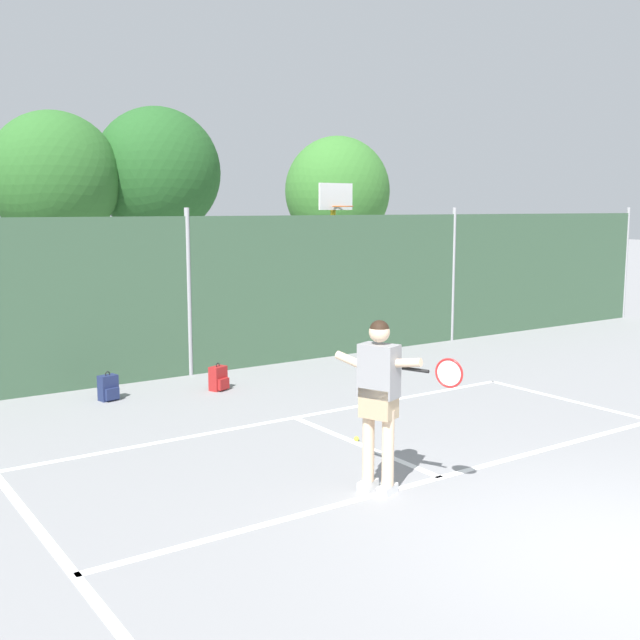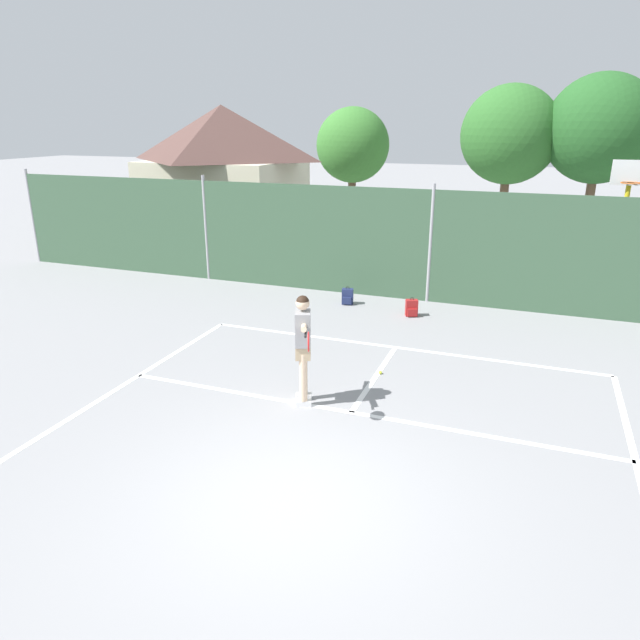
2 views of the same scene
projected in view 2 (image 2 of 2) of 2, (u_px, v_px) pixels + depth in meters
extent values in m
plane|color=gray|center=(291.00, 502.00, 7.11)|extent=(120.00, 120.00, 0.00)
cube|color=white|center=(395.00, 347.00, 11.98)|extent=(8.20, 0.10, 0.01)
cube|color=white|center=(33.00, 441.00, 8.47)|extent=(0.10, 11.00, 0.01)
cube|color=white|center=(351.00, 412.00, 9.30)|extent=(8.20, 0.10, 0.01)
cube|color=white|center=(376.00, 376.00, 10.62)|extent=(0.10, 2.97, 0.01)
cube|color=#38563D|center=(430.00, 247.00, 14.62)|extent=(26.00, 0.05, 2.85)
cylinder|color=#99999E|center=(33.00, 216.00, 18.90)|extent=(0.09, 0.09, 3.00)
cylinder|color=#99999E|center=(206.00, 228.00, 16.75)|extent=(0.09, 0.09, 3.00)
cylinder|color=#99999E|center=(430.00, 244.00, 14.60)|extent=(0.09, 0.09, 3.00)
cylinder|color=yellow|center=(619.00, 242.00, 14.74)|extent=(0.12, 0.12, 3.05)
cube|color=white|center=(632.00, 173.00, 14.09)|extent=(0.90, 0.06, 0.60)
torus|color=#D85919|center=(631.00, 183.00, 13.92)|extent=(0.48, 0.48, 0.02)
cube|color=beige|center=(226.00, 203.00, 21.69)|extent=(5.06, 4.40, 3.10)
pyramid|color=#513833|center=(222.00, 133.00, 20.88)|extent=(5.47, 4.76, 1.91)
cylinder|color=brown|center=(233.00, 197.00, 29.03)|extent=(0.36, 0.36, 1.69)
ellipsoid|color=#38752D|center=(230.00, 150.00, 28.29)|extent=(3.34, 3.01, 3.34)
cylinder|color=brown|center=(352.00, 199.00, 26.90)|extent=(0.36, 0.36, 2.01)
ellipsoid|color=#38752D|center=(353.00, 145.00, 26.12)|extent=(3.31, 2.98, 3.31)
cylinder|color=brown|center=(503.00, 204.00, 24.64)|extent=(0.36, 0.36, 2.22)
ellipsoid|color=#2D6628|center=(510.00, 135.00, 23.73)|extent=(3.98, 3.58, 3.98)
cylinder|color=brown|center=(588.00, 206.00, 23.51)|extent=(0.36, 0.36, 2.37)
ellipsoid|color=#235623|center=(600.00, 129.00, 22.55)|extent=(4.19, 3.77, 4.19)
cube|color=silver|center=(304.00, 396.00, 9.74)|extent=(0.29, 0.20, 0.10)
cube|color=silver|center=(303.00, 403.00, 9.51)|extent=(0.29, 0.20, 0.10)
cylinder|color=beige|center=(304.00, 371.00, 9.59)|extent=(0.13, 0.13, 0.82)
cylinder|color=beige|center=(303.00, 377.00, 9.36)|extent=(0.13, 0.13, 0.82)
cube|color=tan|center=(303.00, 348.00, 9.32)|extent=(0.35, 0.42, 0.32)
cube|color=gray|center=(303.00, 328.00, 9.21)|extent=(0.37, 0.46, 0.56)
sphere|color=beige|center=(303.00, 303.00, 9.08)|extent=(0.22, 0.22, 0.22)
sphere|color=black|center=(303.00, 302.00, 9.07)|extent=(0.21, 0.21, 0.21)
cylinder|color=beige|center=(304.00, 326.00, 8.99)|extent=(0.28, 0.55, 0.17)
cylinder|color=beige|center=(303.00, 319.00, 9.46)|extent=(0.26, 0.51, 0.22)
cylinder|color=black|center=(306.00, 334.00, 8.82)|extent=(0.14, 0.29, 0.04)
torus|color=red|center=(309.00, 342.00, 8.49)|extent=(0.13, 0.29, 0.30)
cylinder|color=silver|center=(309.00, 342.00, 8.49)|extent=(0.10, 0.25, 0.26)
sphere|color=#CCE033|center=(380.00, 372.00, 10.71)|extent=(0.07, 0.07, 0.07)
cube|color=navy|center=(348.00, 296.00, 14.78)|extent=(0.31, 0.23, 0.40)
cube|color=navy|center=(347.00, 301.00, 14.70)|extent=(0.23, 0.10, 0.18)
torus|color=black|center=(348.00, 288.00, 14.71)|extent=(0.09, 0.03, 0.09)
cube|color=maroon|center=(412.00, 308.00, 13.87)|extent=(0.33, 0.27, 0.40)
cube|color=maroon|center=(412.00, 313.00, 13.79)|extent=(0.23, 0.14, 0.18)
torus|color=black|center=(412.00, 299.00, 13.80)|extent=(0.09, 0.05, 0.09)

